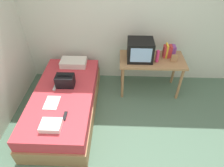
{
  "coord_description": "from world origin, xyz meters",
  "views": [
    {
      "loc": [
        -0.14,
        -1.46,
        2.62
      ],
      "look_at": [
        -0.23,
        1.03,
        0.55
      ],
      "focal_mm": 31.2,
      "sensor_mm": 36.0,
      "label": 1
    }
  ],
  "objects_px": {
    "tv": "(140,50)",
    "bed": "(65,103)",
    "desk": "(152,63)",
    "handbag": "(65,81)",
    "water_bottle": "(157,56)",
    "book_row": "(169,51)",
    "pillow": "(74,63)",
    "remote_dark": "(65,116)",
    "remote_silver": "(55,87)",
    "picture_frame": "(174,58)",
    "folded_towel": "(51,125)",
    "magazine": "(52,103)"
  },
  "relations": [
    {
      "from": "pillow",
      "to": "magazine",
      "type": "height_order",
      "value": "pillow"
    },
    {
      "from": "magazine",
      "to": "folded_towel",
      "type": "relative_size",
      "value": 1.04
    },
    {
      "from": "desk",
      "to": "pillow",
      "type": "height_order",
      "value": "desk"
    },
    {
      "from": "desk",
      "to": "picture_frame",
      "type": "bearing_deg",
      "value": -12.68
    },
    {
      "from": "pillow",
      "to": "folded_towel",
      "type": "distance_m",
      "value": 1.48
    },
    {
      "from": "remote_silver",
      "to": "folded_towel",
      "type": "height_order",
      "value": "folded_towel"
    },
    {
      "from": "desk",
      "to": "picture_frame",
      "type": "height_order",
      "value": "picture_frame"
    },
    {
      "from": "bed",
      "to": "water_bottle",
      "type": "relative_size",
      "value": 9.28
    },
    {
      "from": "remote_silver",
      "to": "desk",
      "type": "bearing_deg",
      "value": 19.53
    },
    {
      "from": "folded_towel",
      "to": "tv",
      "type": "bearing_deg",
      "value": 47.53
    },
    {
      "from": "remote_silver",
      "to": "tv",
      "type": "bearing_deg",
      "value": 22.06
    },
    {
      "from": "tv",
      "to": "bed",
      "type": "bearing_deg",
      "value": -152.17
    },
    {
      "from": "handbag",
      "to": "remote_dark",
      "type": "relative_size",
      "value": 1.92
    },
    {
      "from": "bed",
      "to": "desk",
      "type": "xyz_separation_m",
      "value": [
        1.5,
        0.68,
        0.39
      ]
    },
    {
      "from": "tv",
      "to": "remote_silver",
      "type": "height_order",
      "value": "tv"
    },
    {
      "from": "water_bottle",
      "to": "remote_silver",
      "type": "height_order",
      "value": "water_bottle"
    },
    {
      "from": "bed",
      "to": "tv",
      "type": "xyz_separation_m",
      "value": [
        1.26,
        0.67,
        0.66
      ]
    },
    {
      "from": "water_bottle",
      "to": "remote_silver",
      "type": "bearing_deg",
      "value": -163.73
    },
    {
      "from": "book_row",
      "to": "handbag",
      "type": "relative_size",
      "value": 0.81
    },
    {
      "from": "remote_silver",
      "to": "folded_towel",
      "type": "bearing_deg",
      "value": -78.48
    },
    {
      "from": "bed",
      "to": "tv",
      "type": "relative_size",
      "value": 4.55
    },
    {
      "from": "water_bottle",
      "to": "desk",
      "type": "bearing_deg",
      "value": 127.86
    },
    {
      "from": "bed",
      "to": "magazine",
      "type": "xyz_separation_m",
      "value": [
        -0.11,
        -0.25,
        0.25
      ]
    },
    {
      "from": "book_row",
      "to": "remote_silver",
      "type": "bearing_deg",
      "value": -160.83
    },
    {
      "from": "tv",
      "to": "picture_frame",
      "type": "bearing_deg",
      "value": -6.71
    },
    {
      "from": "desk",
      "to": "handbag",
      "type": "distance_m",
      "value": 1.57
    },
    {
      "from": "remote_dark",
      "to": "remote_silver",
      "type": "relative_size",
      "value": 1.08
    },
    {
      "from": "magazine",
      "to": "remote_dark",
      "type": "relative_size",
      "value": 1.86
    },
    {
      "from": "desk",
      "to": "pillow",
      "type": "relative_size",
      "value": 2.4
    },
    {
      "from": "remote_dark",
      "to": "picture_frame",
      "type": "bearing_deg",
      "value": 32.95
    },
    {
      "from": "picture_frame",
      "to": "remote_silver",
      "type": "xyz_separation_m",
      "value": [
        -2.01,
        -0.5,
        -0.3
      ]
    },
    {
      "from": "book_row",
      "to": "picture_frame",
      "type": "relative_size",
      "value": 1.74
    },
    {
      "from": "folded_towel",
      "to": "magazine",
      "type": "bearing_deg",
      "value": 104.93
    },
    {
      "from": "desk",
      "to": "handbag",
      "type": "height_order",
      "value": "desk"
    },
    {
      "from": "bed",
      "to": "folded_towel",
      "type": "distance_m",
      "value": 0.76
    },
    {
      "from": "bed",
      "to": "book_row",
      "type": "height_order",
      "value": "book_row"
    },
    {
      "from": "magazine",
      "to": "desk",
      "type": "bearing_deg",
      "value": 30.01
    },
    {
      "from": "handbag",
      "to": "book_row",
      "type": "bearing_deg",
      "value": 18.67
    },
    {
      "from": "tv",
      "to": "pillow",
      "type": "height_order",
      "value": "tv"
    },
    {
      "from": "handbag",
      "to": "pillow",
      "type": "bearing_deg",
      "value": 88.17
    },
    {
      "from": "folded_towel",
      "to": "picture_frame",
      "type": "bearing_deg",
      "value": 35.09
    },
    {
      "from": "book_row",
      "to": "pillow",
      "type": "bearing_deg",
      "value": 179.9
    },
    {
      "from": "desk",
      "to": "handbag",
      "type": "xyz_separation_m",
      "value": [
        -1.48,
        -0.51,
        -0.05
      ]
    },
    {
      "from": "tv",
      "to": "remote_silver",
      "type": "bearing_deg",
      "value": -157.94
    },
    {
      "from": "magazine",
      "to": "remote_dark",
      "type": "height_order",
      "value": "remote_dark"
    },
    {
      "from": "book_row",
      "to": "magazine",
      "type": "relative_size",
      "value": 0.84
    },
    {
      "from": "picture_frame",
      "to": "remote_dark",
      "type": "relative_size",
      "value": 0.9
    },
    {
      "from": "book_row",
      "to": "picture_frame",
      "type": "height_order",
      "value": "book_row"
    },
    {
      "from": "picture_frame",
      "to": "magazine",
      "type": "distance_m",
      "value": 2.17
    },
    {
      "from": "tv",
      "to": "remote_silver",
      "type": "relative_size",
      "value": 3.06
    }
  ]
}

